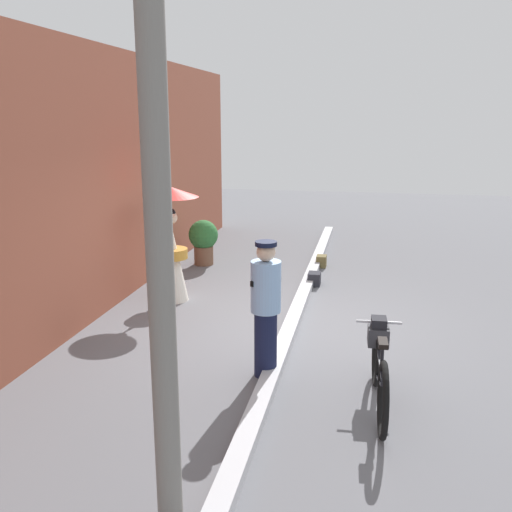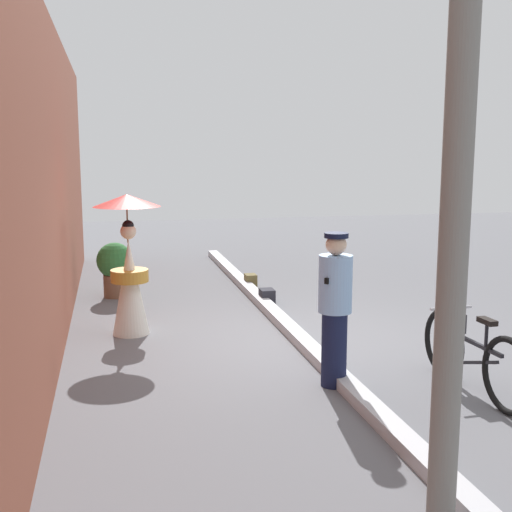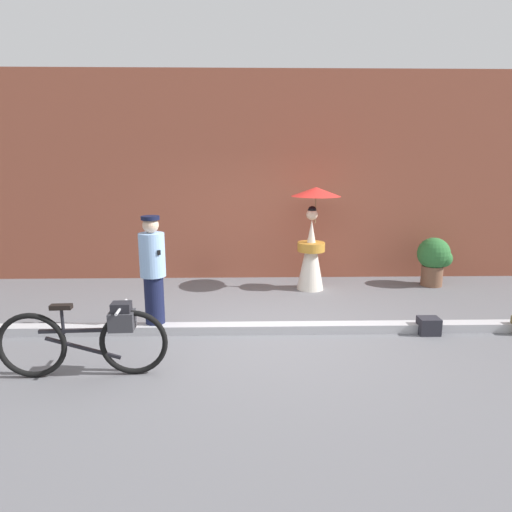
{
  "view_description": "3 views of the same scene",
  "coord_description": "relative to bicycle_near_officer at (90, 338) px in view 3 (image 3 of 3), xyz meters",
  "views": [
    {
      "loc": [
        -7.53,
        -1.0,
        2.92
      ],
      "look_at": [
        0.63,
        0.65,
        0.85
      ],
      "focal_mm": 39.69,
      "sensor_mm": 36.0,
      "label": 1
    },
    {
      "loc": [
        -7.66,
        2.27,
        2.39
      ],
      "look_at": [
        0.32,
        0.47,
        1.06
      ],
      "focal_mm": 45.56,
      "sensor_mm": 36.0,
      "label": 2
    },
    {
      "loc": [
        -0.36,
        -5.61,
        2.29
      ],
      "look_at": [
        -0.22,
        0.37,
        0.98
      ],
      "focal_mm": 30.78,
      "sensor_mm": 36.0,
      "label": 3
    }
  ],
  "objects": [
    {
      "name": "ground_plane",
      "position": [
        2.03,
        1.18,
        -0.43
      ],
      "size": [
        30.0,
        30.0,
        0.0
      ],
      "primitive_type": "plane",
      "color": "slate"
    },
    {
      "name": "building_wall",
      "position": [
        2.03,
        4.25,
        1.54
      ],
      "size": [
        14.0,
        0.4,
        3.93
      ],
      "primitive_type": "cube",
      "color": "brown",
      "rests_on": "ground_plane"
    },
    {
      "name": "sidewalk_curb",
      "position": [
        2.03,
        1.18,
        -0.37
      ],
      "size": [
        14.0,
        0.2,
        0.12
      ],
      "primitive_type": "cube",
      "color": "#B2B2B7",
      "rests_on": "ground_plane"
    },
    {
      "name": "bicycle_near_officer",
      "position": [
        0.0,
        0.0,
        0.0
      ],
      "size": [
        1.8,
        0.48,
        0.82
      ],
      "color": "black",
      "rests_on": "ground_plane"
    },
    {
      "name": "person_officer",
      "position": [
        0.43,
        1.27,
        0.41
      ],
      "size": [
        0.34,
        0.34,
        1.59
      ],
      "color": "#141938",
      "rests_on": "ground_plane"
    },
    {
      "name": "person_with_parasol",
      "position": [
        2.85,
        3.23,
        0.53
      ],
      "size": [
        0.87,
        0.87,
        1.84
      ],
      "color": "silver",
      "rests_on": "ground_plane"
    },
    {
      "name": "potted_plant_by_door",
      "position": [
        5.16,
        3.4,
        0.09
      ],
      "size": [
        0.6,
        0.59,
        0.91
      ],
      "color": "brown",
      "rests_on": "ground_plane"
    },
    {
      "name": "backpack_spare",
      "position": [
        4.13,
        1.07,
        -0.31
      ],
      "size": [
        0.28,
        0.22,
        0.23
      ],
      "color": "#26262D",
      "rests_on": "ground_plane"
    }
  ]
}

